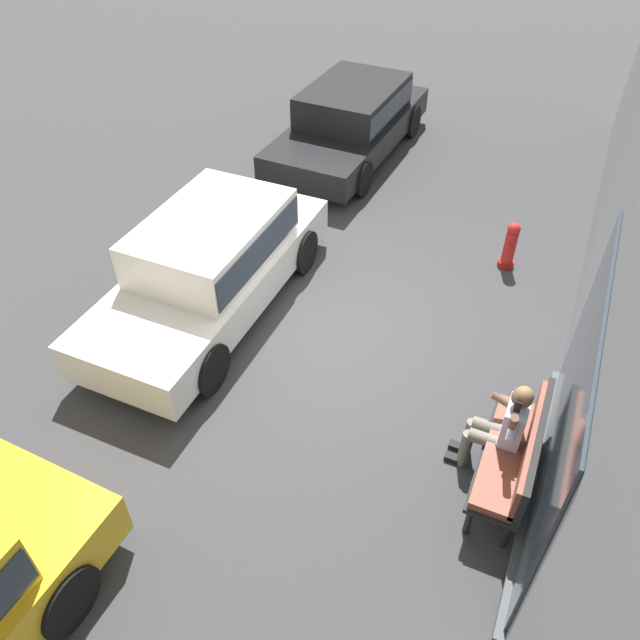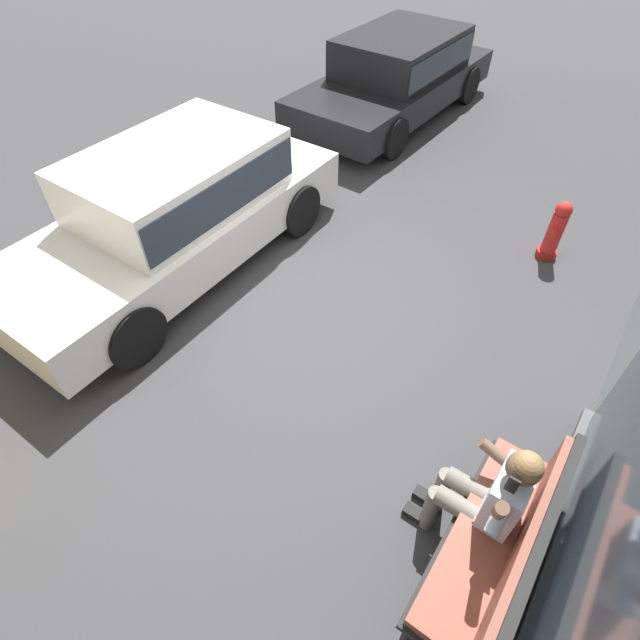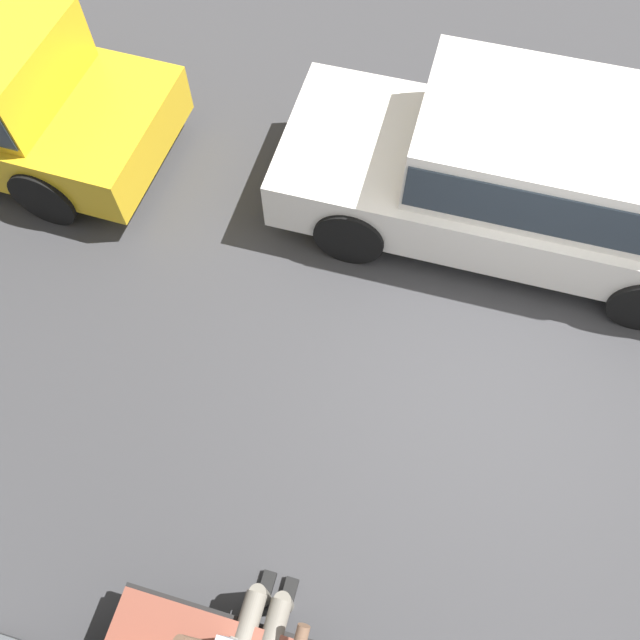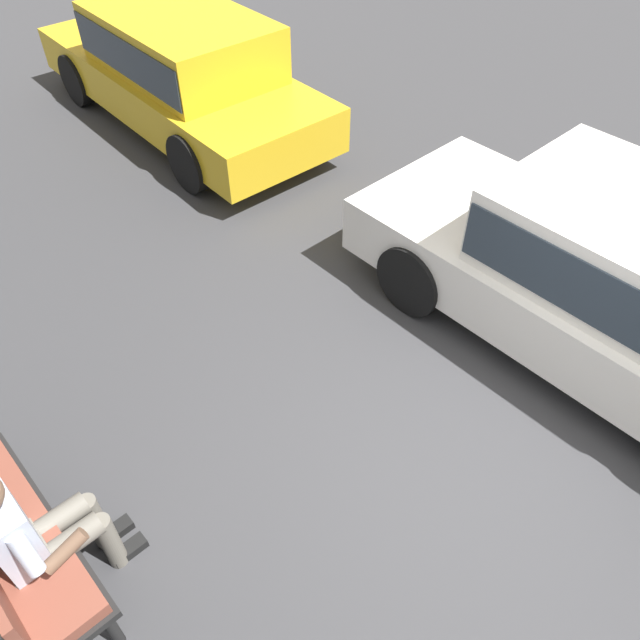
{
  "view_description": "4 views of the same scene",
  "coord_description": "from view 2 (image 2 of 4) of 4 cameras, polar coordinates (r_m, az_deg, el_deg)",
  "views": [
    {
      "loc": [
        6.07,
        2.6,
        6.05
      ],
      "look_at": [
        1.0,
        0.35,
        1.11
      ],
      "focal_mm": 35.0,
      "sensor_mm": 36.0,
      "label": 1
    },
    {
      "loc": [
        3.32,
        2.6,
        4.09
      ],
      "look_at": [
        0.75,
        0.79,
        0.85
      ],
      "focal_mm": 28.0,
      "sensor_mm": 36.0,
      "label": 2
    },
    {
      "loc": [
        0.95,
        2.6,
        5.23
      ],
      "look_at": [
        1.54,
        0.46,
        1.09
      ],
      "focal_mm": 35.0,
      "sensor_mm": 36.0,
      "label": 3
    },
    {
      "loc": [
        -0.95,
        2.6,
        4.08
      ],
      "look_at": [
        1.38,
        0.45,
        0.92
      ],
      "focal_mm": 35.0,
      "sensor_mm": 36.0,
      "label": 4
    }
  ],
  "objects": [
    {
      "name": "parked_car_near",
      "position": [
        10.15,
        8.78,
        26.25
      ],
      "size": [
        4.53,
        2.04,
        1.39
      ],
      "color": "black",
      "rests_on": "ground_plane"
    },
    {
      "name": "ground_plane",
      "position": [
        5.88,
        -2.06,
        1.69
      ],
      "size": [
        60.0,
        60.0,
        0.0
      ],
      "primitive_type": "plane",
      "color": "#38383A"
    },
    {
      "name": "bench",
      "position": [
        3.91,
        20.33,
        -22.9
      ],
      "size": [
        1.63,
        0.55,
        1.04
      ],
      "color": "black",
      "rests_on": "ground_plane"
    },
    {
      "name": "parked_car_mid",
      "position": [
        6.3,
        -16.09,
        12.54
      ],
      "size": [
        4.5,
        1.86,
        1.47
      ],
      "color": "white",
      "rests_on": "ground_plane"
    },
    {
      "name": "fire_hydrant",
      "position": [
        6.98,
        25.28,
        9.12
      ],
      "size": [
        0.38,
        0.26,
        0.81
      ],
      "color": "maroon",
      "rests_on": "ground_plane"
    },
    {
      "name": "person_on_phone",
      "position": [
        3.88,
        18.65,
        -18.47
      ],
      "size": [
        0.73,
        0.74,
        1.38
      ],
      "color": "#6B665B",
      "rests_on": "ground_plane"
    }
  ]
}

